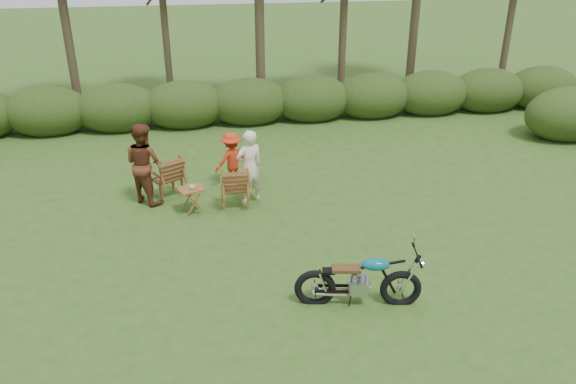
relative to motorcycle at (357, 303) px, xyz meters
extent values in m
plane|color=#2B4D19|center=(-0.70, 0.78, 0.00)|extent=(80.00, 80.00, 0.00)
cylinder|color=#372C1E|center=(-3.20, 12.98, 3.15)|extent=(0.24, 0.24, 6.30)
cylinder|color=#372C1E|center=(2.80, 11.88, 3.24)|extent=(0.26, 0.26, 6.48)
ellipsoid|color=#203914|center=(-6.70, 9.78, 0.63)|extent=(2.52, 1.68, 1.51)
ellipsoid|color=#203914|center=(-4.70, 9.78, 0.63)|extent=(2.52, 1.68, 1.51)
ellipsoid|color=#203914|center=(-2.70, 9.78, 0.63)|extent=(2.52, 1.68, 1.51)
ellipsoid|color=#203914|center=(-0.70, 9.78, 0.63)|extent=(2.52, 1.68, 1.51)
ellipsoid|color=#203914|center=(1.30, 9.78, 0.63)|extent=(2.52, 1.68, 1.51)
ellipsoid|color=#203914|center=(3.30, 9.78, 0.63)|extent=(2.52, 1.68, 1.51)
ellipsoid|color=#203914|center=(5.30, 9.78, 0.63)|extent=(2.52, 1.68, 1.51)
ellipsoid|color=#203914|center=(7.30, 9.78, 0.63)|extent=(2.52, 1.68, 1.51)
ellipsoid|color=#203914|center=(9.30, 9.78, 0.63)|extent=(2.52, 1.68, 1.51)
ellipsoid|color=#203914|center=(8.30, 6.78, 0.68)|extent=(2.70, 1.80, 1.62)
imported|color=beige|center=(-2.56, 3.72, 0.60)|extent=(0.14, 0.14, 0.10)
imported|color=beige|center=(-1.30, 4.05, 0.00)|extent=(0.71, 0.58, 1.67)
imported|color=#5A2C19|center=(-3.57, 4.47, 0.00)|extent=(1.11, 1.11, 1.81)
imported|color=red|center=(-1.62, 5.00, 0.00)|extent=(0.97, 0.79, 1.31)
camera|label=1|loc=(-2.38, -7.23, 5.54)|focal=35.00mm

